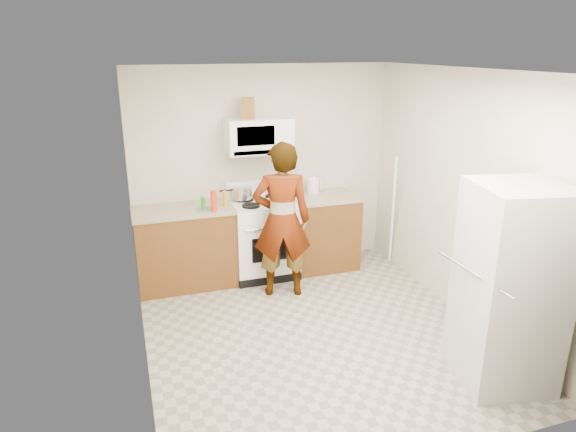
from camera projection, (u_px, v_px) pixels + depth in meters
name	position (u px, v px, depth m)	size (l,w,h in m)	color
floor	(314.00, 331.00, 5.09)	(3.60, 3.60, 0.00)	gray
back_wall	(263.00, 169.00, 6.31)	(3.20, 0.02, 2.50)	beige
right_wall	(463.00, 197.00, 5.17)	(0.02, 3.60, 2.50)	beige
cabinet_left	(185.00, 248.00, 5.98)	(1.12, 0.62, 0.90)	brown
counter_left	(183.00, 210.00, 5.84)	(1.14, 0.64, 0.04)	tan
cabinet_right	(322.00, 232.00, 6.49)	(0.80, 0.62, 0.90)	brown
counter_right	(323.00, 197.00, 6.34)	(0.82, 0.64, 0.04)	tan
gas_range	(263.00, 237.00, 6.24)	(0.76, 0.65, 1.13)	white
microwave	(259.00, 136.00, 5.98)	(0.76, 0.38, 0.40)	white
person	(282.00, 220.00, 5.63)	(0.64, 0.42, 1.75)	tan
fridge	(510.00, 287.00, 4.13)	(0.70, 0.70, 1.70)	#B8B8B4
kettle	(313.00, 185.00, 6.44)	(0.15, 0.15, 0.18)	white
jug	(248.00, 108.00, 5.82)	(0.14, 0.14, 0.24)	brown
saucepan	(242.00, 193.00, 6.14)	(0.25, 0.25, 0.14)	silver
tray	(273.00, 201.00, 6.04)	(0.25, 0.16, 0.05)	silver
bottle_spray	(214.00, 201.00, 5.69)	(0.07, 0.07, 0.24)	red
bottle_hot_sauce	(225.00, 199.00, 5.90)	(0.06, 0.06, 0.17)	orange
bottle_green_cap	(203.00, 204.00, 5.73)	(0.05, 0.05, 0.16)	#198718
pot_lid	(206.00, 210.00, 5.77)	(0.24, 0.24, 0.01)	silver
broom	(393.00, 212.00, 6.39)	(0.03, 0.03, 1.46)	white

